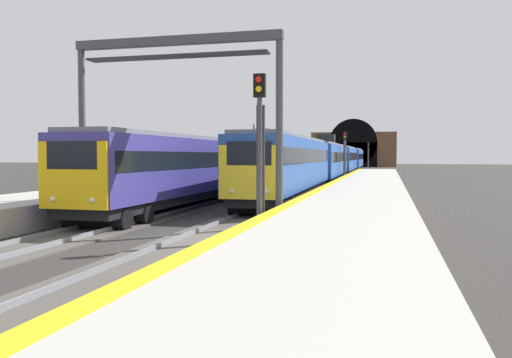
# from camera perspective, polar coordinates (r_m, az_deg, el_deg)

# --- Properties ---
(ground_plane) EXTENTS (320.00, 320.00, 0.00)m
(ground_plane) POSITION_cam_1_polar(r_m,az_deg,el_deg) (17.73, -5.66, -6.66)
(ground_plane) COLOR #302D2B
(platform_right) EXTENTS (112.00, 4.83, 1.00)m
(platform_right) POSITION_cam_1_polar(r_m,az_deg,el_deg) (16.69, 9.02, -5.52)
(platform_right) COLOR #ADA89E
(platform_right) RESTS_ON ground_plane
(platform_right_edge_strip) EXTENTS (112.00, 0.50, 0.01)m
(platform_right_edge_strip) POSITION_cam_1_polar(r_m,az_deg,el_deg) (16.96, 1.72, -3.65)
(platform_right_edge_strip) COLOR yellow
(platform_right_edge_strip) RESTS_ON platform_right
(track_main_line) EXTENTS (160.00, 2.95, 0.21)m
(track_main_line) POSITION_cam_1_polar(r_m,az_deg,el_deg) (17.72, -5.66, -6.53)
(track_main_line) COLOR #4C4742
(track_main_line) RESTS_ON ground_plane
(track_adjacent_line) EXTENTS (160.00, 2.89, 0.21)m
(track_adjacent_line) POSITION_cam_1_polar(r_m,az_deg,el_deg) (19.82, -18.79, -5.68)
(track_adjacent_line) COLOR #4C4742
(track_adjacent_line) RESTS_ON ground_plane
(train_main_approaching) EXTENTS (79.81, 3.06, 4.88)m
(train_main_approaching) POSITION_cam_1_polar(r_m,az_deg,el_deg) (62.32, 8.62, 2.03)
(train_main_approaching) COLOR #264C99
(train_main_approaching) RESTS_ON ground_plane
(train_adjacent_platform) EXTENTS (37.20, 3.10, 4.76)m
(train_adjacent_platform) POSITION_cam_1_polar(r_m,az_deg,el_deg) (36.66, -2.87, 1.59)
(train_adjacent_platform) COLOR navy
(train_adjacent_platform) RESTS_ON ground_plane
(railway_signal_near) EXTENTS (0.39, 0.38, 5.45)m
(railway_signal_near) POSITION_cam_1_polar(r_m,az_deg,el_deg) (17.04, 0.41, 3.71)
(railway_signal_near) COLOR #38383D
(railway_signal_near) RESTS_ON ground_plane
(railway_signal_mid) EXTENTS (0.39, 0.38, 5.10)m
(railway_signal_mid) POSITION_cam_1_polar(r_m,az_deg,el_deg) (51.14, 9.57, 2.72)
(railway_signal_mid) COLOR #4C4C54
(railway_signal_mid) RESTS_ON ground_plane
(railway_signal_far) EXTENTS (0.39, 0.38, 5.65)m
(railway_signal_far) POSITION_cam_1_polar(r_m,az_deg,el_deg) (112.77, 12.04, 2.81)
(railway_signal_far) COLOR #4C4C54
(railway_signal_far) RESTS_ON ground_plane
(overhead_signal_gantry) EXTENTS (0.70, 8.77, 7.60)m
(overhead_signal_gantry) POSITION_cam_1_polar(r_m,az_deg,el_deg) (21.71, -8.67, 10.12)
(overhead_signal_gantry) COLOR #3F3F47
(overhead_signal_gantry) RESTS_ON ground_plane
(tunnel_portal) EXTENTS (2.64, 20.54, 11.69)m
(tunnel_portal) POSITION_cam_1_polar(r_m,az_deg,el_deg) (131.67, 10.47, 3.17)
(tunnel_portal) COLOR brown
(tunnel_portal) RESTS_ON ground_plane
(catenary_mast_near) EXTENTS (0.22, 2.37, 7.09)m
(catenary_mast_near) POSITION_cam_1_polar(r_m,az_deg,el_deg) (72.73, -0.20, 3.23)
(catenary_mast_near) COLOR #595B60
(catenary_mast_near) RESTS_ON ground_plane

